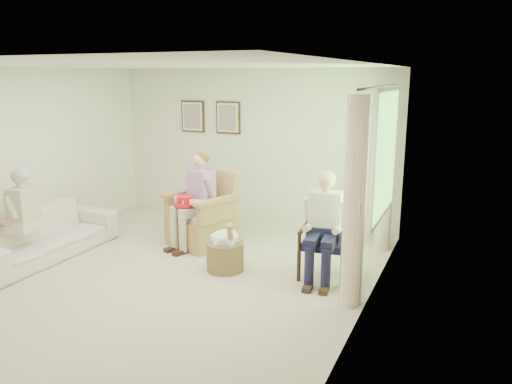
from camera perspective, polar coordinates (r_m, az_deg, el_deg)
floor at (r=6.53m, az=-10.40°, el=-9.42°), size 5.50×5.50×0.00m
back_wall at (r=8.52m, az=-0.35°, el=5.19°), size 5.00×0.04×2.60m
left_wall at (r=7.83m, az=-26.17°, el=3.13°), size 0.04×5.50×2.60m
right_wall at (r=5.18m, az=12.55°, el=-0.37°), size 0.04×5.50×2.60m
ceiling at (r=6.04m, az=-11.44°, el=14.02°), size 5.00×5.50×0.02m
window at (r=6.29m, az=14.56°, el=4.54°), size 0.13×2.50×1.63m
curtain_left at (r=5.46m, az=11.19°, el=-1.24°), size 0.34×0.34×2.30m
curtain_right at (r=7.34m, az=14.61°, el=2.28°), size 0.34×0.34×2.30m
framed_print_left at (r=8.97m, az=-7.25°, el=8.57°), size 0.45×0.05×0.55m
framed_print_right at (r=8.63m, az=-3.21°, el=8.48°), size 0.45×0.05×0.55m
wicker_armchair at (r=7.54m, az=-6.09°, el=-3.39°), size 0.85×0.84×1.08m
wood_armchair at (r=6.38m, az=8.02°, el=-5.18°), size 0.58×0.54×0.89m
sofa at (r=7.57m, az=-23.30°, el=-4.51°), size 2.22×0.87×0.65m
person_wicker at (r=7.30m, az=-6.73°, el=-0.20°), size 0.40×0.63×1.37m
person_dark at (r=6.16m, az=7.72°, el=-3.12°), size 0.40×0.62×1.32m
person_sofa at (r=7.25m, az=-25.54°, el=-2.03°), size 0.42×0.62×1.29m
red_hat at (r=7.21m, az=-8.09°, el=-1.10°), size 0.32×0.32×0.14m
hatbox at (r=6.52m, az=-3.54°, el=-6.60°), size 0.50×0.50×0.72m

